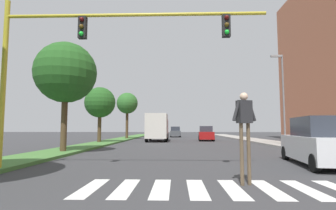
{
  "coord_description": "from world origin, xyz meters",
  "views": [
    {
      "loc": [
        -0.97,
        0.15,
        1.52
      ],
      "look_at": [
        -1.38,
        13.38,
        2.69
      ],
      "focal_mm": 27.91,
      "sensor_mm": 36.0,
      "label": 1
    }
  ],
  "objects_px": {
    "street_lamp_right": "(282,91)",
    "pedestrian_performer": "(244,123)",
    "truck_box_delivery": "(157,127)",
    "traffic_light_gantry": "(82,47)",
    "sedan_distant": "(175,132)",
    "suv_crossing": "(320,143)",
    "tree_far": "(100,103)",
    "tree_distant": "(127,104)",
    "tree_mid": "(66,73)",
    "sedan_midblock": "(206,134)"
  },
  "relations": [
    {
      "from": "street_lamp_right",
      "to": "pedestrian_performer",
      "type": "bearing_deg",
      "value": -115.53
    },
    {
      "from": "pedestrian_performer",
      "to": "truck_box_delivery",
      "type": "relative_size",
      "value": 0.4
    },
    {
      "from": "traffic_light_gantry",
      "to": "sedan_distant",
      "type": "distance_m",
      "value": 36.2
    },
    {
      "from": "pedestrian_performer",
      "to": "suv_crossing",
      "type": "distance_m",
      "value": 5.49
    },
    {
      "from": "street_lamp_right",
      "to": "suv_crossing",
      "type": "xyz_separation_m",
      "value": [
        -2.97,
        -10.89,
        -3.66
      ]
    },
    {
      "from": "tree_far",
      "to": "truck_box_delivery",
      "type": "relative_size",
      "value": 0.88
    },
    {
      "from": "tree_distant",
      "to": "pedestrian_performer",
      "type": "bearing_deg",
      "value": -73.06
    },
    {
      "from": "tree_distant",
      "to": "street_lamp_right",
      "type": "distance_m",
      "value": 20.34
    },
    {
      "from": "tree_mid",
      "to": "pedestrian_performer",
      "type": "height_order",
      "value": "tree_mid"
    },
    {
      "from": "tree_far",
      "to": "suv_crossing",
      "type": "distance_m",
      "value": 20.3
    },
    {
      "from": "pedestrian_performer",
      "to": "suv_crossing",
      "type": "relative_size",
      "value": 0.52
    },
    {
      "from": "sedan_midblock",
      "to": "truck_box_delivery",
      "type": "relative_size",
      "value": 0.71
    },
    {
      "from": "pedestrian_performer",
      "to": "sedan_distant",
      "type": "distance_m",
      "value": 37.73
    },
    {
      "from": "sedan_distant",
      "to": "suv_crossing",
      "type": "bearing_deg",
      "value": -79.97
    },
    {
      "from": "tree_mid",
      "to": "tree_far",
      "type": "xyz_separation_m",
      "value": [
        -0.86,
        10.2,
        -0.84
      ]
    },
    {
      "from": "tree_distant",
      "to": "sedan_distant",
      "type": "height_order",
      "value": "tree_distant"
    },
    {
      "from": "traffic_light_gantry",
      "to": "sedan_midblock",
      "type": "relative_size",
      "value": 2.12
    },
    {
      "from": "tree_far",
      "to": "sedan_distant",
      "type": "xyz_separation_m",
      "value": [
        7.45,
        19.11,
        -3.23
      ]
    },
    {
      "from": "traffic_light_gantry",
      "to": "tree_mid",
      "type": "bearing_deg",
      "value": 117.39
    },
    {
      "from": "tree_mid",
      "to": "sedan_distant",
      "type": "distance_m",
      "value": 30.32
    },
    {
      "from": "tree_distant",
      "to": "sedan_midblock",
      "type": "bearing_deg",
      "value": -16.83
    },
    {
      "from": "tree_mid",
      "to": "suv_crossing",
      "type": "height_order",
      "value": "tree_mid"
    },
    {
      "from": "tree_mid",
      "to": "sedan_midblock",
      "type": "relative_size",
      "value": 1.5
    },
    {
      "from": "tree_mid",
      "to": "street_lamp_right",
      "type": "distance_m",
      "value": 16.77
    },
    {
      "from": "tree_distant",
      "to": "suv_crossing",
      "type": "relative_size",
      "value": 1.28
    },
    {
      "from": "pedestrian_performer",
      "to": "truck_box_delivery",
      "type": "distance_m",
      "value": 23.44
    },
    {
      "from": "tree_distant",
      "to": "street_lamp_right",
      "type": "relative_size",
      "value": 0.82
    },
    {
      "from": "sedan_midblock",
      "to": "pedestrian_performer",
      "type": "bearing_deg",
      "value": -94.07
    },
    {
      "from": "street_lamp_right",
      "to": "suv_crossing",
      "type": "height_order",
      "value": "street_lamp_right"
    },
    {
      "from": "pedestrian_performer",
      "to": "tree_far",
      "type": "bearing_deg",
      "value": 117.03
    },
    {
      "from": "tree_far",
      "to": "street_lamp_right",
      "type": "bearing_deg",
      "value": -13.61
    },
    {
      "from": "sedan_distant",
      "to": "truck_box_delivery",
      "type": "height_order",
      "value": "truck_box_delivery"
    },
    {
      "from": "pedestrian_performer",
      "to": "sedan_midblock",
      "type": "height_order",
      "value": "pedestrian_performer"
    },
    {
      "from": "tree_distant",
      "to": "street_lamp_right",
      "type": "height_order",
      "value": "street_lamp_right"
    },
    {
      "from": "tree_distant",
      "to": "suv_crossing",
      "type": "xyz_separation_m",
      "value": [
        12.47,
        -24.13,
        -3.89
      ]
    },
    {
      "from": "street_lamp_right",
      "to": "tree_distant",
      "type": "bearing_deg",
      "value": 139.39
    },
    {
      "from": "suv_crossing",
      "to": "sedan_distant",
      "type": "bearing_deg",
      "value": 100.03
    },
    {
      "from": "truck_box_delivery",
      "to": "tree_mid",
      "type": "bearing_deg",
      "value": -107.3
    },
    {
      "from": "tree_mid",
      "to": "traffic_light_gantry",
      "type": "bearing_deg",
      "value": -62.61
    },
    {
      "from": "tree_far",
      "to": "truck_box_delivery",
      "type": "distance_m",
      "value": 7.49
    },
    {
      "from": "sedan_distant",
      "to": "truck_box_delivery",
      "type": "bearing_deg",
      "value": -97.84
    },
    {
      "from": "tree_mid",
      "to": "pedestrian_performer",
      "type": "relative_size",
      "value": 2.66
    },
    {
      "from": "tree_far",
      "to": "suv_crossing",
      "type": "height_order",
      "value": "tree_far"
    },
    {
      "from": "tree_distant",
      "to": "sedan_distant",
      "type": "xyz_separation_m",
      "value": [
        6.46,
        9.84,
        -4.01
      ]
    },
    {
      "from": "truck_box_delivery",
      "to": "sedan_distant",
      "type": "bearing_deg",
      "value": 82.16
    },
    {
      "from": "tree_mid",
      "to": "street_lamp_right",
      "type": "bearing_deg",
      "value": 21.78
    },
    {
      "from": "tree_distant",
      "to": "sedan_distant",
      "type": "relative_size",
      "value": 1.43
    },
    {
      "from": "tree_far",
      "to": "street_lamp_right",
      "type": "distance_m",
      "value": 16.92
    },
    {
      "from": "traffic_light_gantry",
      "to": "street_lamp_right",
      "type": "xyz_separation_m",
      "value": [
        12.17,
        12.8,
        0.22
      ]
    },
    {
      "from": "tree_far",
      "to": "street_lamp_right",
      "type": "xyz_separation_m",
      "value": [
        16.44,
        -3.98,
        0.55
      ]
    }
  ]
}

